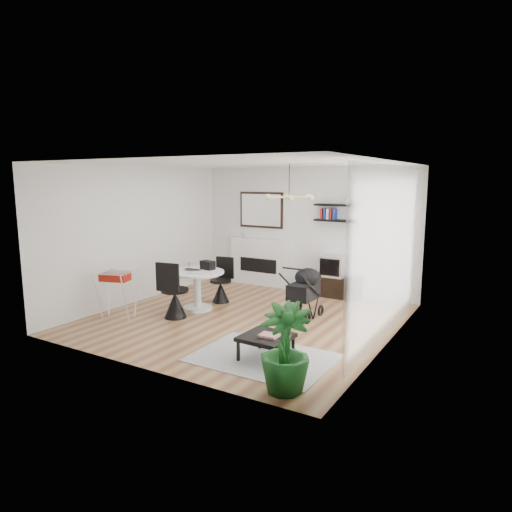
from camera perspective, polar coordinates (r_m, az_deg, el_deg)
The scene contains 25 objects.
floor at distance 8.16m, azimuth -1.43°, elevation -7.85°, with size 5.00×5.00×0.00m, color brown.
ceiling at distance 7.79m, azimuth -1.52°, elevation 11.46°, with size 5.00×5.00×0.00m, color white.
wall_back at distance 10.05m, azimuth 6.14°, elevation 3.27°, with size 5.00×5.00×0.00m, color white.
wall_left at distance 9.42m, azimuth -14.47°, elevation 2.60°, with size 5.00×5.00×0.00m, color white.
wall_right at distance 6.88m, azimuth 16.45°, elevation 0.04°, with size 5.00×5.00×0.00m, color white.
sheer_curtain at distance 7.10m, azimuth 16.07°, elevation 0.34°, with size 0.04×3.60×2.60m, color white.
fireplace at distance 10.58m, azimuth 0.48°, elevation -0.01°, with size 1.50×0.17×2.16m.
shelf_lower at distance 9.62m, azimuth 9.92°, elevation 4.39°, with size 0.90×0.25×0.04m, color black.
shelf_upper at distance 9.60m, azimuth 9.98°, elevation 6.30°, with size 0.90×0.25×0.04m, color black.
pendant_lamp at distance 7.71m, azimuth 4.15°, elevation 7.37°, with size 0.90×0.90×0.10m, color tan, non-canonical shape.
tv_console at distance 9.76m, azimuth 9.51°, elevation -3.75°, with size 1.16×0.41×0.44m, color black.
crt_tv at distance 9.66m, azimuth 9.63°, elevation -1.22°, with size 0.51×0.44×0.44m.
dining_table at distance 8.67m, azimuth -7.35°, elevation -3.53°, with size 1.02×1.02×0.74m.
laptop at distance 8.65m, azimuth -8.16°, elevation -1.77°, with size 0.33×0.22×0.03m, color black.
black_bag at distance 8.76m, azimuth -6.07°, elevation -1.13°, with size 0.27×0.16×0.16m, color black.
newspaper at distance 8.45m, azimuth -7.06°, elevation -2.08°, with size 0.35×0.29×0.01m, color beige.
drinking_glass at distance 8.92m, azimuth -8.28°, elevation -1.19°, with size 0.06×0.06×0.10m, color white.
chair_far at distance 9.21m, azimuth -4.38°, elevation -4.03°, with size 0.43×0.45×0.90m.
chair_near at distance 8.25m, azimuth -10.16°, elevation -5.45°, with size 0.50×0.52×1.03m.
drying_rack at distance 8.48m, azimuth -16.94°, elevation -4.49°, with size 0.69×0.66×0.84m.
stroller at distance 8.22m, azimuth 6.10°, elevation -4.73°, with size 0.50×0.82×0.98m.
rug at distance 6.46m, azimuth 0.89°, elevation -12.59°, with size 1.88×1.36×0.01m, color #989898.
coffee_table at distance 6.32m, azimuth 1.27°, elevation -10.21°, with size 0.66×0.66×0.33m.
magazines at distance 6.25m, azimuth 1.65°, elevation -9.91°, with size 0.25×0.20×0.04m, color #BB2F2E.
potted_plant at distance 5.35m, azimuth 3.63°, elevation -11.45°, with size 0.59×0.59×1.05m, color #18561D.
Camera 1 is at (4.15, -6.59, 2.44)m, focal length 32.00 mm.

